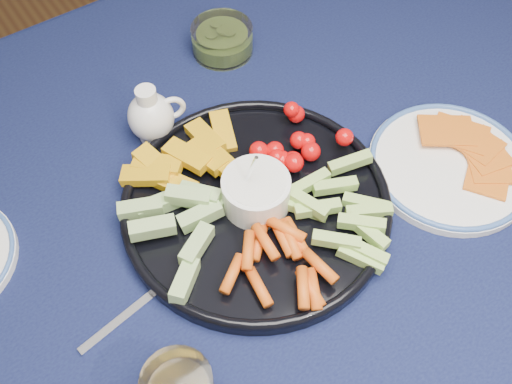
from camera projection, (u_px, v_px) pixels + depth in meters
dining_table at (183, 247)px, 0.91m from camera, size 1.67×1.07×0.75m
crudite_platter at (255, 202)px, 0.83m from camera, size 0.40×0.40×0.13m
creamer_pitcher at (152, 116)px, 0.90m from camera, size 0.09×0.07×0.10m
pickle_bowl at (222, 40)px, 1.03m from camera, size 0.11×0.11×0.05m
cheese_plate at (450, 164)px, 0.88m from camera, size 0.25×0.25×0.03m
fork_left at (150, 297)px, 0.77m from camera, size 0.19×0.05×0.00m
fork_right at (494, 218)px, 0.84m from camera, size 0.12×0.14×0.00m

